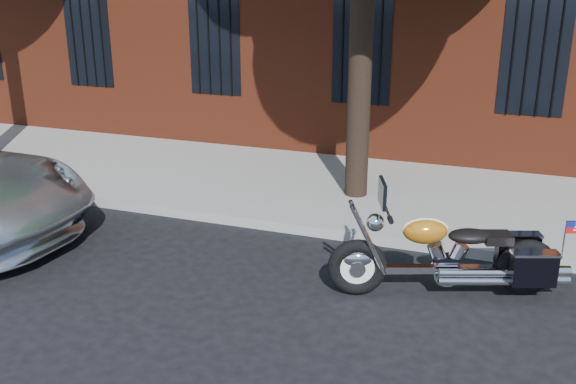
% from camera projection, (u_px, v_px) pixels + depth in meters
% --- Properties ---
extents(ground, '(120.00, 120.00, 0.00)m').
position_uv_depth(ground, '(260.00, 272.00, 8.02)').
color(ground, black).
rests_on(ground, ground).
extents(curb, '(40.00, 0.16, 0.15)m').
position_uv_depth(curb, '(296.00, 227.00, 9.22)').
color(curb, gray).
rests_on(curb, ground).
extents(sidewalk, '(40.00, 3.60, 0.15)m').
position_uv_depth(sidewalk, '(332.00, 188.00, 10.90)').
color(sidewalk, gray).
rests_on(sidewalk, ground).
extents(motorcycle, '(2.72, 1.34, 1.39)m').
position_uv_depth(motorcycle, '(455.00, 258.00, 7.30)').
color(motorcycle, black).
rests_on(motorcycle, ground).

